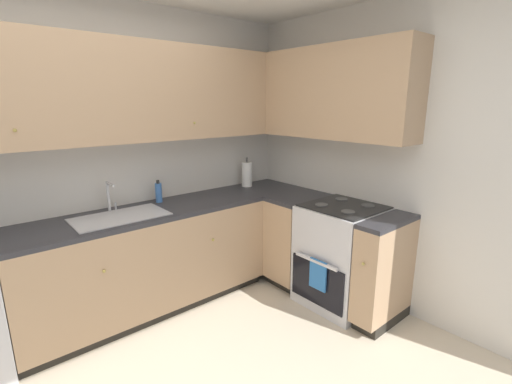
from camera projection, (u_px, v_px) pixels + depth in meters
The scene contains 13 objects.
wall_back at pixel (72, 165), 2.84m from camera, with size 4.24×0.05×2.57m, color silver.
wall_right at pixel (401, 163), 2.96m from camera, with size 0.05×3.31×2.57m, color silver.
lower_cabinets_back at pixel (149, 263), 3.08m from camera, with size 2.08×0.62×0.86m.
countertop_back at pixel (145, 213), 2.97m from camera, with size 3.28×0.60×0.04m, color #2D2D33.
lower_cabinets_right at pixel (325, 251), 3.31m from camera, with size 0.62×1.23×0.86m.
countertop_right at pixel (327, 205), 3.20m from camera, with size 0.60×1.23×0.03m.
oven_range at pixel (341, 254), 3.19m from camera, with size 0.68×0.62×1.05m.
upper_cabinets_back at pixel (107, 92), 2.74m from camera, with size 2.96×0.34×0.78m.
upper_cabinets_right at pixel (321, 93), 3.23m from camera, with size 0.32×1.78×0.78m.
sink at pixel (121, 222), 2.82m from camera, with size 0.70×0.40×0.10m.
faucet at pixel (110, 194), 2.93m from camera, with size 0.07×0.16×0.25m.
soap_bottle at pixel (159, 192), 3.21m from camera, with size 0.06×0.06×0.20m.
paper_towel_roll at pixel (247, 174), 3.82m from camera, with size 0.11×0.11×0.32m.
Camera 1 is at (-0.71, -1.45, 1.77)m, focal length 25.24 mm.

